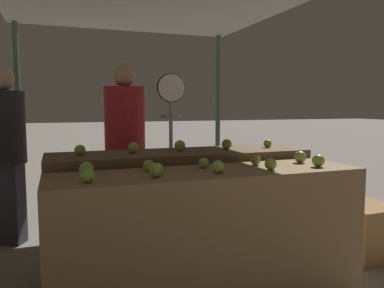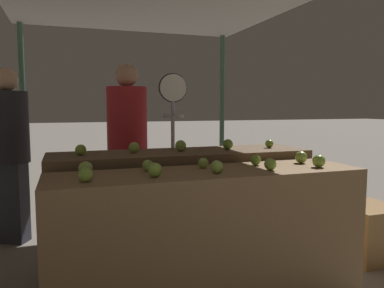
% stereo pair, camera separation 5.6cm
% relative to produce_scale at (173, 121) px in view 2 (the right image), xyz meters
% --- Properties ---
extents(display_counter_front, '(2.08, 0.55, 0.90)m').
position_rel_produce_scale_xyz_m(display_counter_front, '(-0.09, -1.18, -0.74)').
color(display_counter_front, olive).
rests_on(display_counter_front, ground_plane).
extents(display_counter_back, '(2.08, 0.55, 0.96)m').
position_rel_produce_scale_xyz_m(display_counter_back, '(-0.09, -0.58, -0.71)').
color(display_counter_back, brown).
rests_on(display_counter_back, ground_plane).
extents(apple_front_0, '(0.08, 0.08, 0.08)m').
position_rel_produce_scale_xyz_m(apple_front_0, '(-0.88, -1.30, -0.25)').
color(apple_front_0, '#84AD3D').
rests_on(apple_front_0, display_counter_front).
extents(apple_front_1, '(0.09, 0.09, 0.09)m').
position_rel_produce_scale_xyz_m(apple_front_1, '(-0.48, -1.28, -0.24)').
color(apple_front_1, '#84AD3D').
rests_on(apple_front_1, display_counter_front).
extents(apple_front_2, '(0.08, 0.08, 0.08)m').
position_rel_produce_scale_xyz_m(apple_front_2, '(-0.08, -1.28, -0.25)').
color(apple_front_2, '#8EB247').
rests_on(apple_front_2, display_counter_front).
extents(apple_front_3, '(0.08, 0.08, 0.08)m').
position_rel_produce_scale_xyz_m(apple_front_3, '(0.30, -1.29, -0.25)').
color(apple_front_3, '#84AD3D').
rests_on(apple_front_3, display_counter_front).
extents(apple_front_4, '(0.09, 0.09, 0.09)m').
position_rel_produce_scale_xyz_m(apple_front_4, '(0.69, -1.28, -0.24)').
color(apple_front_4, '#84AD3D').
rests_on(apple_front_4, display_counter_front).
extents(apple_front_5, '(0.09, 0.09, 0.09)m').
position_rel_produce_scale_xyz_m(apple_front_5, '(-0.87, -1.08, -0.24)').
color(apple_front_5, '#8EB247').
rests_on(apple_front_5, display_counter_front).
extents(apple_front_6, '(0.08, 0.08, 0.08)m').
position_rel_produce_scale_xyz_m(apple_front_6, '(-0.47, -1.07, -0.25)').
color(apple_front_6, '#8EB247').
rests_on(apple_front_6, display_counter_front).
extents(apple_front_7, '(0.07, 0.07, 0.07)m').
position_rel_produce_scale_xyz_m(apple_front_7, '(-0.09, -1.06, -0.25)').
color(apple_front_7, '#8EB247').
rests_on(apple_front_7, display_counter_front).
extents(apple_front_8, '(0.08, 0.08, 0.08)m').
position_rel_produce_scale_xyz_m(apple_front_8, '(0.31, -1.06, -0.25)').
color(apple_front_8, '#7AA338').
rests_on(apple_front_8, display_counter_front).
extents(apple_front_9, '(0.09, 0.09, 0.09)m').
position_rel_produce_scale_xyz_m(apple_front_9, '(0.69, -1.08, -0.24)').
color(apple_front_9, '#8EB247').
rests_on(apple_front_9, display_counter_front).
extents(apple_back_0, '(0.08, 0.08, 0.08)m').
position_rel_produce_scale_xyz_m(apple_back_0, '(-0.87, -0.58, -0.19)').
color(apple_back_0, '#84AD3D').
rests_on(apple_back_0, display_counter_back).
extents(apple_back_1, '(0.08, 0.08, 0.08)m').
position_rel_produce_scale_xyz_m(apple_back_1, '(-0.48, -0.57, -0.18)').
color(apple_back_1, '#8EB247').
rests_on(apple_back_1, display_counter_back).
extents(apple_back_2, '(0.09, 0.09, 0.09)m').
position_rel_produce_scale_xyz_m(apple_back_2, '(-0.10, -0.57, -0.18)').
color(apple_back_2, '#8EB247').
rests_on(apple_back_2, display_counter_back).
extents(apple_back_3, '(0.09, 0.09, 0.09)m').
position_rel_produce_scale_xyz_m(apple_back_3, '(0.31, -0.58, -0.18)').
color(apple_back_3, '#7AA338').
rests_on(apple_back_3, display_counter_back).
extents(apple_back_4, '(0.07, 0.07, 0.07)m').
position_rel_produce_scale_xyz_m(apple_back_4, '(0.71, -0.58, -0.19)').
color(apple_back_4, '#84AD3D').
rests_on(apple_back_4, display_counter_back).
extents(produce_scale, '(0.28, 0.20, 1.63)m').
position_rel_produce_scale_xyz_m(produce_scale, '(0.00, 0.00, 0.00)').
color(produce_scale, '#99999E').
rests_on(produce_scale, ground_plane).
extents(person_vendor_at_scale, '(0.44, 0.44, 1.74)m').
position_rel_produce_scale_xyz_m(person_vendor_at_scale, '(-0.39, 0.31, -0.19)').
color(person_vendor_at_scale, '#2D2D38').
rests_on(person_vendor_at_scale, ground_plane).
extents(person_customer_left, '(0.51, 0.51, 1.68)m').
position_rel_produce_scale_xyz_m(person_customer_left, '(-1.49, 0.49, -0.22)').
color(person_customer_left, '#2D2D38').
rests_on(person_customer_left, ground_plane).
extents(wooden_crate_side, '(0.47, 0.47, 0.47)m').
position_rel_produce_scale_xyz_m(wooden_crate_side, '(1.50, -0.94, -0.95)').
color(wooden_crate_side, '#9E7547').
rests_on(wooden_crate_side, ground_plane).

